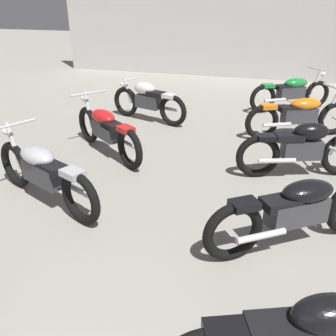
% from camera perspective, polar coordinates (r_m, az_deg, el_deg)
% --- Properties ---
extents(back_wall, '(13.15, 0.24, 3.60)m').
position_cam_1_polar(back_wall, '(13.04, 12.52, 21.45)').
color(back_wall, '#BCBAB7').
rests_on(back_wall, ground).
extents(motorcycle_left_row_2, '(2.04, 1.04, 0.97)m').
position_cam_1_polar(motorcycle_left_row_2, '(4.98, -18.95, -0.52)').
color(motorcycle_left_row_2, black).
rests_on(motorcycle_left_row_2, ground).
extents(motorcycle_left_row_3, '(1.81, 1.38, 0.97)m').
position_cam_1_polar(motorcycle_left_row_3, '(6.36, -9.60, 6.02)').
color(motorcycle_left_row_3, black).
rests_on(motorcycle_left_row_3, ground).
extents(motorcycle_left_row_4, '(1.91, 0.74, 0.88)m').
position_cam_1_polar(motorcycle_left_row_4, '(8.11, -3.17, 10.51)').
color(motorcycle_left_row_4, black).
rests_on(motorcycle_left_row_4, ground).
extents(motorcycle_right_row_2, '(1.82, 1.36, 0.97)m').
position_cam_1_polar(motorcycle_right_row_2, '(4.13, 19.67, -6.09)').
color(motorcycle_right_row_2, black).
rests_on(motorcycle_right_row_2, ground).
extents(motorcycle_right_row_3, '(1.89, 0.79, 0.88)m').
position_cam_1_polar(motorcycle_right_row_3, '(5.80, 20.28, 2.97)').
color(motorcycle_right_row_3, black).
rests_on(motorcycle_right_row_3, ground).
extents(motorcycle_right_row_4, '(1.99, 1.11, 0.97)m').
position_cam_1_polar(motorcycle_right_row_4, '(7.54, 19.94, 7.87)').
color(motorcycle_right_row_4, black).
rests_on(motorcycle_right_row_4, ground).
extents(motorcycle_right_row_5, '(1.87, 1.29, 0.97)m').
position_cam_1_polar(motorcycle_right_row_5, '(9.42, 18.76, 11.24)').
color(motorcycle_right_row_5, black).
rests_on(motorcycle_right_row_5, ground).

